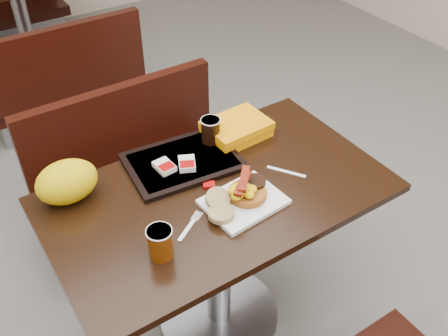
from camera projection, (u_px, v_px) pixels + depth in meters
floor at (219, 316)px, 2.29m from camera, size 6.00×7.00×0.01m
table_near at (219, 261)px, 2.05m from camera, size 1.20×0.70×0.75m
bench_near_n at (141, 170)px, 2.51m from camera, size 1.00×0.46×0.72m
table_far at (25, 28)px, 3.73m from camera, size 1.20×0.70×0.75m
bench_far_s at (58, 70)px, 3.29m from camera, size 1.00×0.46×0.72m
bench_far_n at (0, 0)px, 4.19m from camera, size 1.00×0.46×0.72m
platter at (244, 202)px, 1.76m from camera, size 0.28×0.22×0.02m
pancake_stack at (247, 193)px, 1.77m from camera, size 0.15×0.15×0.03m
sausage_patty at (255, 181)px, 1.78m from camera, size 0.09×0.09×0.01m
scrambled_eggs at (242, 190)px, 1.72m from camera, size 0.09×0.08×0.04m
bacon_strips at (243, 183)px, 1.71m from camera, size 0.16×0.15×0.01m
muffin_bottom at (221, 214)px, 1.69m from camera, size 0.09×0.09×0.02m
muffin_top at (218, 199)px, 1.73m from camera, size 0.08×0.09×0.05m
coffee_cup_near at (160, 243)px, 1.56m from camera, size 0.08×0.08×0.11m
fork at (187, 230)px, 1.67m from camera, size 0.14×0.10×0.00m
knife at (286, 172)px, 1.90m from camera, size 0.09×0.13×0.00m
condiment_ketchup at (209, 185)px, 1.83m from camera, size 0.05×0.05×0.01m
tray at (183, 161)px, 1.93m from camera, size 0.44×0.33×0.02m
hashbrown_sleeve_left at (164, 166)px, 1.87m from camera, size 0.06×0.08×0.02m
hashbrown_sleeve_right at (187, 164)px, 1.89m from camera, size 0.09×0.10×0.02m
coffee_cup_far at (211, 130)px, 1.98m from camera, size 0.08×0.08×0.10m
clamshell at (237, 129)px, 2.05m from camera, size 0.25×0.20×0.07m
paper_bag at (67, 182)px, 1.74m from camera, size 0.22×0.16×0.15m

